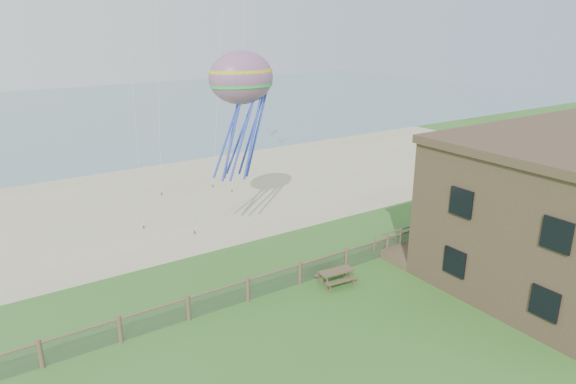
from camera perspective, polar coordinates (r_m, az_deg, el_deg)
name	(u,v)px	position (r m, az deg, el deg)	size (l,w,h in m)	color
ground	(382,343)	(22.44, 10.44, -16.14)	(160.00, 160.00, 0.00)	#336021
sand_beach	(179,198)	(39.49, -12.02, -0.68)	(72.00, 20.00, 0.02)	tan
ocean	(62,115)	(81.09, -23.86, 7.84)	(160.00, 68.00, 0.02)	slate
chainlink_fence	(300,274)	(26.12, 1.33, -9.13)	(36.20, 0.20, 1.25)	brown
motel_deck	(481,231)	(34.16, 20.61, -4.09)	(15.00, 2.00, 0.50)	brown
picnic_table	(336,277)	(26.31, 5.37, -9.42)	(1.78, 1.34, 0.75)	brown
octopus_kite	(242,113)	(28.72, -5.09, 8.71)	(3.63, 2.57, 7.48)	#FC4127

